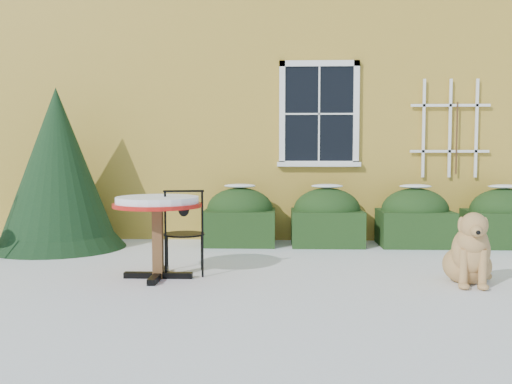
{
  "coord_description": "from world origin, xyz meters",
  "views": [
    {
      "loc": [
        0.26,
        -5.93,
        1.39
      ],
      "look_at": [
        0.0,
        1.0,
        0.9
      ],
      "focal_mm": 40.0,
      "sensor_mm": 36.0,
      "label": 1
    }
  ],
  "objects_px": {
    "bistro_table": "(157,210)",
    "dog": "(470,254)",
    "evergreen_shrub": "(58,184)",
    "patio_chair_near": "(184,232)"
  },
  "relations": [
    {
      "from": "bistro_table",
      "to": "dog",
      "type": "xyz_separation_m",
      "value": [
        3.32,
        -0.19,
        -0.43
      ]
    },
    {
      "from": "evergreen_shrub",
      "to": "patio_chair_near",
      "type": "bearing_deg",
      "value": -39.28
    },
    {
      "from": "patio_chair_near",
      "to": "dog",
      "type": "relative_size",
      "value": 1.12
    },
    {
      "from": "bistro_table",
      "to": "patio_chair_near",
      "type": "distance_m",
      "value": 0.42
    },
    {
      "from": "bistro_table",
      "to": "dog",
      "type": "height_order",
      "value": "bistro_table"
    },
    {
      "from": "evergreen_shrub",
      "to": "bistro_table",
      "type": "distance_m",
      "value": 2.68
    },
    {
      "from": "evergreen_shrub",
      "to": "patio_chair_near",
      "type": "height_order",
      "value": "evergreen_shrub"
    },
    {
      "from": "dog",
      "to": "bistro_table",
      "type": "bearing_deg",
      "value": -175.81
    },
    {
      "from": "dog",
      "to": "evergreen_shrub",
      "type": "bearing_deg",
      "value": 165.18
    },
    {
      "from": "evergreen_shrub",
      "to": "dog",
      "type": "relative_size",
      "value": 2.65
    }
  ]
}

